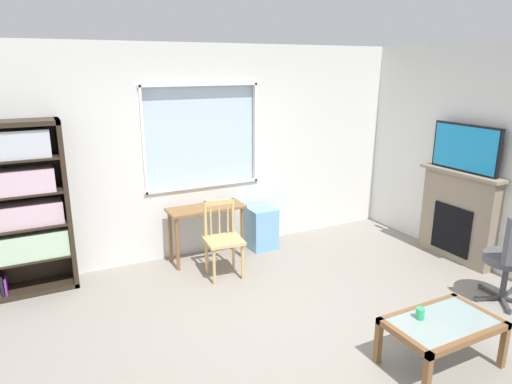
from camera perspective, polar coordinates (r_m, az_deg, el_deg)
ground at (r=4.50m, az=5.16°, el=-17.01°), size 6.58×5.53×0.02m
wall_back_with_window at (r=5.93m, az=-6.19°, el=4.89°), size 5.58×0.15×2.68m
wall_right at (r=5.95m, az=29.48°, el=3.22°), size 0.12×4.73×2.68m
bookshelf at (r=5.39m, az=-27.33°, el=-1.41°), size 0.90×0.38×1.88m
desk_under_window at (r=5.74m, az=-6.29°, el=-3.09°), size 0.96×0.39×0.71m
wooden_chair at (r=5.33m, az=-4.19°, el=-5.84°), size 0.46×0.44×0.90m
plastic_drawer_unit at (r=6.19m, az=0.61°, el=-4.48°), size 0.35×0.40×0.56m
fireplace at (r=6.29m, az=24.06°, el=-2.70°), size 0.26×1.12×1.16m
tv at (r=6.08m, az=24.85°, el=5.04°), size 0.06×0.93×0.58m
coffee_table at (r=4.15m, az=22.42°, el=-15.48°), size 0.92×0.57×0.41m
sippy_cup at (r=4.07m, az=19.95°, el=-14.16°), size 0.07×0.07×0.09m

